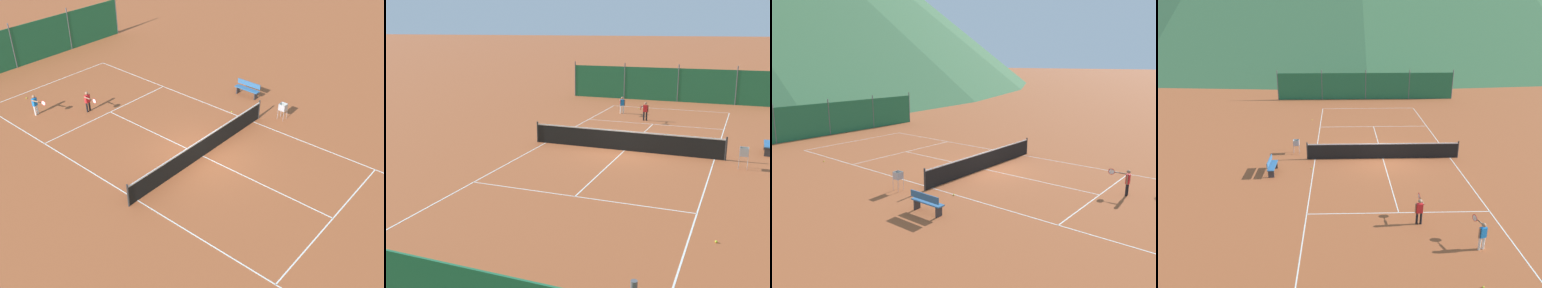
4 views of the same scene
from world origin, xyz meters
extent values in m
plane|color=#A8542D|center=(0.00, 0.00, 0.00)|extent=(600.00, 600.00, 0.00)
cube|color=white|center=(0.00, 11.90, 0.00)|extent=(8.25, 0.05, 0.01)
cube|color=white|center=(-4.10, 0.00, 0.00)|extent=(0.05, 23.85, 0.01)
cube|color=white|center=(4.10, 0.00, 0.00)|extent=(0.05, 23.85, 0.01)
cube|color=white|center=(0.00, 6.40, 0.00)|extent=(8.20, 0.05, 0.01)
cube|color=white|center=(0.00, -6.40, 0.00)|extent=(8.20, 0.05, 0.01)
cube|color=white|center=(0.00, 0.00, 0.00)|extent=(0.05, 12.80, 0.01)
cylinder|color=#2D2D2D|center=(-4.55, 0.00, 0.53)|extent=(0.08, 0.08, 1.06)
cylinder|color=#2D2D2D|center=(4.55, 0.00, 0.53)|extent=(0.08, 0.08, 1.06)
cube|color=black|center=(0.00, 0.00, 0.46)|extent=(9.10, 0.02, 0.91)
cube|color=white|center=(0.00, 0.00, 0.93)|extent=(9.10, 0.04, 0.06)
cube|color=#236B42|center=(0.00, 15.50, 1.30)|extent=(17.20, 0.04, 2.60)
cylinder|color=#59595E|center=(-4.30, 15.50, 1.45)|extent=(0.08, 0.08, 2.90)
cylinder|color=#59595E|center=(0.00, 15.50, 1.45)|extent=(0.08, 0.08, 2.90)
cylinder|color=#59595E|center=(4.30, 15.50, 1.45)|extent=(0.08, 0.08, 2.90)
cylinder|color=#59595E|center=(8.60, 15.50, 1.45)|extent=(0.08, 0.08, 2.90)
cylinder|color=black|center=(0.61, -7.34, 0.27)|extent=(0.10, 0.10, 0.55)
cylinder|color=black|center=(0.78, -7.33, 0.27)|extent=(0.10, 0.10, 0.55)
cube|color=red|center=(0.70, -7.33, 0.76)|extent=(0.27, 0.17, 0.42)
sphere|color=#A37556|center=(0.70, -7.33, 1.08)|extent=(0.17, 0.17, 0.17)
cylinder|color=#A37556|center=(0.53, -7.34, 0.76)|extent=(0.06, 0.06, 0.42)
cylinder|color=#A37556|center=(0.85, -7.11, 0.93)|extent=(0.09, 0.43, 0.06)
cylinder|color=black|center=(0.83, -6.80, 0.93)|extent=(0.04, 0.20, 0.03)
torus|color=red|center=(0.81, -6.57, 0.93)|extent=(0.04, 0.28, 0.28)
cylinder|color=silver|center=(0.81, -6.57, 0.93)|extent=(0.02, 0.25, 0.25)
sphere|color=#CCE033|center=(-4.20, -1.46, 0.03)|extent=(0.07, 0.07, 0.07)
sphere|color=#CCE033|center=(-4.82, 8.22, 0.03)|extent=(0.07, 0.07, 0.07)
cylinder|color=#B7B7BC|center=(-5.47, 0.79, 0.28)|extent=(0.02, 0.02, 0.55)
cylinder|color=#B7B7BC|center=(-5.13, 0.79, 0.28)|extent=(0.02, 0.02, 0.55)
cylinder|color=#B7B7BC|center=(-5.47, 1.13, 0.28)|extent=(0.02, 0.02, 0.55)
cylinder|color=#B7B7BC|center=(-5.13, 1.13, 0.28)|extent=(0.02, 0.02, 0.55)
cube|color=#B7B7BC|center=(-5.30, 0.96, 0.56)|extent=(0.34, 0.34, 0.02)
cube|color=#B7B7BC|center=(-5.30, 0.79, 0.72)|extent=(0.34, 0.02, 0.34)
cube|color=#B7B7BC|center=(-5.30, 1.13, 0.72)|extent=(0.34, 0.02, 0.34)
cube|color=#B7B7BC|center=(-5.47, 0.96, 0.72)|extent=(0.02, 0.34, 0.34)
cube|color=#B7B7BC|center=(-5.13, 0.96, 0.72)|extent=(0.02, 0.34, 0.34)
sphere|color=#CCE033|center=(-5.21, 0.93, 0.60)|extent=(0.07, 0.07, 0.07)
sphere|color=#CCE033|center=(-5.21, 1.07, 0.60)|extent=(0.07, 0.07, 0.07)
sphere|color=#CCE033|center=(-5.27, 0.91, 0.60)|extent=(0.07, 0.07, 0.07)
sphere|color=#CCE033|center=(-5.20, 0.92, 0.60)|extent=(0.07, 0.07, 0.07)
sphere|color=#CCE033|center=(-5.28, 1.09, 0.60)|extent=(0.07, 0.07, 0.07)
sphere|color=#CCE033|center=(-5.17, 0.93, 0.60)|extent=(0.07, 0.07, 0.07)
sphere|color=#CCE033|center=(-5.42, 0.87, 0.66)|extent=(0.07, 0.07, 0.07)
sphere|color=#CCE033|center=(-5.33, 0.99, 0.66)|extent=(0.07, 0.07, 0.07)
sphere|color=#CCE033|center=(-5.23, 1.03, 0.66)|extent=(0.07, 0.07, 0.07)
sphere|color=#CCE033|center=(-5.23, 0.92, 0.66)|extent=(0.07, 0.07, 0.07)
sphere|color=#CCE033|center=(-5.40, 0.87, 0.66)|extent=(0.07, 0.07, 0.07)
sphere|color=#CCE033|center=(-5.29, 0.95, 0.66)|extent=(0.07, 0.07, 0.07)
sphere|color=#CCE033|center=(-5.39, 1.02, 0.71)|extent=(0.07, 0.07, 0.07)
sphere|color=#CCE033|center=(-5.38, 1.08, 0.71)|extent=(0.07, 0.07, 0.07)
sphere|color=#CCE033|center=(-5.28, 0.96, 0.71)|extent=(0.07, 0.07, 0.07)
sphere|color=#CCE033|center=(-5.31, 0.89, 0.71)|extent=(0.07, 0.07, 0.07)
sphere|color=#CCE033|center=(-5.24, 0.89, 0.71)|extent=(0.07, 0.07, 0.07)
cube|color=#336699|center=(-6.30, -1.94, 0.44)|extent=(0.36, 1.50, 0.05)
cube|color=#336699|center=(-6.46, -1.94, 0.70)|extent=(0.04, 1.50, 0.28)
cube|color=#333338|center=(-6.30, -1.34, 0.22)|extent=(0.32, 0.06, 0.44)
cube|color=#333338|center=(-6.30, -2.54, 0.22)|extent=(0.32, 0.06, 0.44)
camera|label=1|loc=(13.14, 10.61, 11.63)|focal=42.00mm
camera|label=2|loc=(-5.32, 19.88, 5.63)|focal=42.00mm
camera|label=3|loc=(-15.96, -11.79, 5.78)|focal=35.00mm
camera|label=4|loc=(-2.60, -20.92, 8.62)|focal=35.00mm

